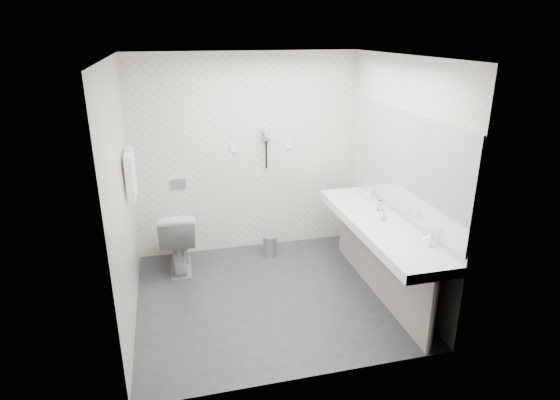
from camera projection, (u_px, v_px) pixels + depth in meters
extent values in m
plane|color=#2A2A2F|center=(270.00, 296.00, 5.05)|extent=(2.80, 2.80, 0.00)
plane|color=silver|center=(268.00, 56.00, 4.19)|extent=(2.80, 2.80, 0.00)
plane|color=silver|center=(246.00, 155.00, 5.81)|extent=(2.80, 0.00, 2.80)
plane|color=silver|center=(308.00, 242.00, 3.44)|extent=(2.80, 0.00, 2.80)
plane|color=silver|center=(122.00, 199.00, 4.30)|extent=(0.00, 2.60, 2.60)
plane|color=silver|center=(397.00, 177.00, 4.94)|extent=(0.00, 2.60, 2.60)
cube|color=white|center=(378.00, 226.00, 4.85)|extent=(0.55, 2.20, 0.10)
cube|color=gray|center=(378.00, 262.00, 5.00)|extent=(0.03, 2.15, 0.75)
cylinder|color=silver|center=(432.00, 315.00, 4.06)|extent=(0.06, 0.06, 0.75)
cylinder|color=silver|center=(345.00, 225.00, 5.96)|extent=(0.06, 0.06, 0.75)
cube|color=#B2BCC6|center=(407.00, 164.00, 4.69)|extent=(0.02, 2.20, 1.05)
ellipsoid|color=white|center=(410.00, 250.00, 4.25)|extent=(0.40, 0.31, 0.05)
ellipsoid|color=white|center=(354.00, 202.00, 5.43)|extent=(0.40, 0.31, 0.05)
cylinder|color=silver|center=(430.00, 238.00, 4.26)|extent=(0.04, 0.04, 0.15)
cylinder|color=silver|center=(370.00, 193.00, 5.45)|extent=(0.04, 0.04, 0.15)
imported|color=white|center=(383.00, 216.00, 4.83)|extent=(0.05, 0.05, 0.11)
imported|color=white|center=(381.00, 213.00, 4.96)|extent=(0.07, 0.07, 0.08)
cylinder|color=silver|center=(380.00, 206.00, 5.11)|extent=(0.07, 0.07, 0.11)
imported|color=white|center=(178.00, 239.00, 5.53)|extent=(0.46, 0.77, 0.76)
cube|color=#B2B5BA|center=(179.00, 184.00, 5.70)|extent=(0.18, 0.02, 0.12)
cylinder|color=#B2B5BA|center=(270.00, 246.00, 5.94)|extent=(0.24, 0.24, 0.25)
cylinder|color=#B2B5BA|center=(270.00, 237.00, 5.89)|extent=(0.18, 0.18, 0.02)
cylinder|color=silver|center=(127.00, 153.00, 4.71)|extent=(0.02, 0.62, 0.02)
cube|color=white|center=(130.00, 178.00, 4.66)|extent=(0.07, 0.24, 0.48)
cube|color=white|center=(131.00, 170.00, 4.92)|extent=(0.07, 0.24, 0.48)
cube|color=gray|center=(266.00, 135.00, 5.75)|extent=(0.10, 0.04, 0.14)
cylinder|color=gray|center=(267.00, 134.00, 5.68)|extent=(0.08, 0.14, 0.08)
cylinder|color=black|center=(266.00, 155.00, 5.82)|extent=(0.02, 0.02, 0.35)
cube|color=white|center=(234.00, 148.00, 5.73)|extent=(0.09, 0.02, 0.09)
cube|color=white|center=(289.00, 145.00, 5.89)|extent=(0.09, 0.02, 0.09)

